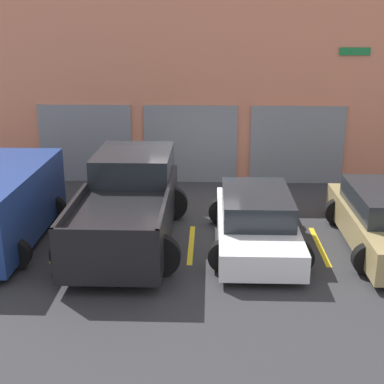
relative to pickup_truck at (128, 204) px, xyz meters
name	(u,v)px	position (x,y,z in m)	size (l,w,h in m)	color
ground_plane	(194,214)	(1.46, 1.69, -0.87)	(28.00, 28.00, 0.00)	#2D2D30
shophouse_building	(197,92)	(1.46, 4.98, 1.89)	(16.73, 0.68, 5.62)	#D17A5B
pickup_truck	(128,204)	(0.00, 0.00, 0.00)	(2.63, 5.08, 1.84)	black
sedan_white	(256,221)	(2.93, -0.25, -0.29)	(2.16, 4.29, 1.24)	white
parking_stripe_left	(65,242)	(-1.46, -0.28, -0.87)	(0.12, 2.20, 0.01)	gold
parking_stripe_centre	(191,244)	(1.46, -0.28, -0.87)	(0.12, 2.20, 0.01)	gold
parking_stripe_right	(319,246)	(4.39, -0.28, -0.87)	(0.12, 2.20, 0.01)	gold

